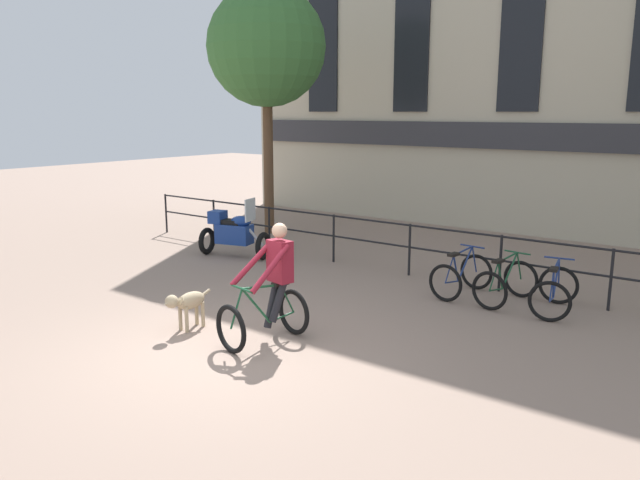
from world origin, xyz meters
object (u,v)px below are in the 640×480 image
Objects in this scene: cyclist_with_bike at (271,289)px; parked_bicycle_near_lamp at (461,276)px; parked_bicycle_mid_left at (506,283)px; parked_bicycle_mid_right at (554,291)px; dog at (187,302)px; parked_motorcycle at (234,232)px.

cyclist_with_bike is 3.96m from parked_bicycle_near_lamp.
parked_bicycle_mid_left is 0.82m from parked_bicycle_mid_right.
parked_bicycle_mid_left is at bearing 72.88° from cyclist_with_bike.
parked_bicycle_near_lamp and parked_bicycle_mid_left have the same top height.
parked_bicycle_mid_right is at bearing 64.05° from cyclist_with_bike.
dog is at bearing -151.17° from cyclist_with_bike.
parked_bicycle_mid_left is (0.81, 0.00, -0.00)m from parked_bicycle_near_lamp.
parked_bicycle_near_lamp reaches higher than dog.
parked_bicycle_near_lamp is (5.38, 0.31, -0.20)m from parked_motorcycle.
cyclist_with_bike is at bearing -144.29° from parked_motorcycle.
dog is at bearing 59.87° from parked_bicycle_mid_left.
dog is at bearing -158.13° from parked_motorcycle.
parked_bicycle_near_lamp is 1.63m from parked_bicycle_mid_right.
parked_motorcycle is at bearing 126.80° from dog.
dog is at bearing 65.27° from parked_bicycle_near_lamp.
parked_bicycle_mid_left and parked_bicycle_mid_right have the same top height.
parked_bicycle_mid_right is at bearing -171.78° from parked_bicycle_mid_left.
cyclist_with_bike is at bearing 17.95° from dog.
dog is 5.87m from parked_bicycle_mid_right.
parked_motorcycle is 1.40× the size of parked_bicycle_mid_right.
cyclist_with_bike is at bearing 78.57° from parked_bicycle_near_lamp.
cyclist_with_bike is 1.01× the size of parked_motorcycle.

